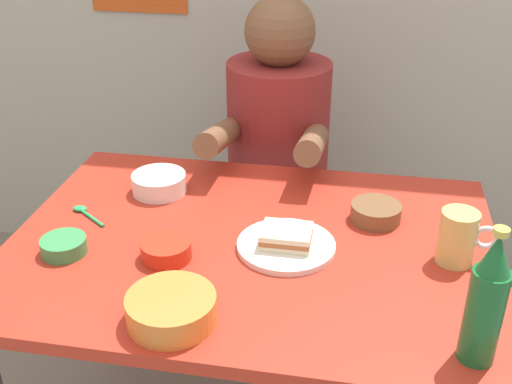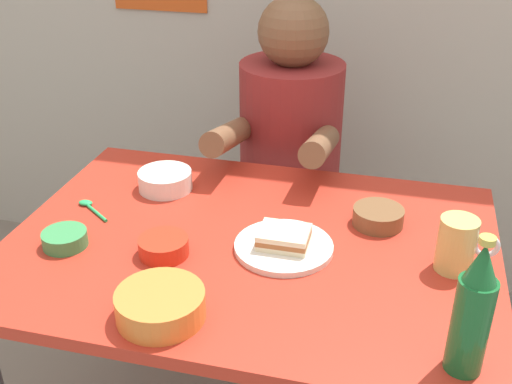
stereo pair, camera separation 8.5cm
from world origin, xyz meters
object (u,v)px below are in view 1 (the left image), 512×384
at_px(dining_table, 252,275).
at_px(plate_orange, 286,246).
at_px(sandwich, 286,236).
at_px(beer_bottle, 486,303).
at_px(stool, 276,239).
at_px(beer_mug, 459,238).
at_px(person_seated, 278,128).
at_px(rice_bowl_white, 159,182).

xyz_separation_m(dining_table, plate_orange, (0.08, -0.02, 0.10)).
distance_m(sandwich, beer_bottle, 0.47).
distance_m(dining_table, stool, 0.70).
bearing_deg(beer_mug, person_seated, 127.62).
bearing_deg(beer_bottle, rice_bowl_white, 146.20).
bearing_deg(plate_orange, stool, 100.11).
height_order(sandwich, beer_mug, beer_mug).
height_order(stool, rice_bowl_white, rice_bowl_white).
height_order(sandwich, beer_bottle, beer_bottle).
xyz_separation_m(dining_table, sandwich, (0.08, -0.02, 0.13)).
distance_m(dining_table, beer_bottle, 0.58).
xyz_separation_m(beer_bottle, rice_bowl_white, (-0.73, 0.49, -0.09)).
bearing_deg(plate_orange, sandwich, -153.43).
relative_size(person_seated, beer_bottle, 2.75).
distance_m(stool, person_seated, 0.42).
height_order(dining_table, beer_mug, beer_mug).
distance_m(plate_orange, sandwich, 0.02).
bearing_deg(dining_table, beer_mug, -0.47).
xyz_separation_m(stool, plate_orange, (0.12, -0.65, 0.40)).
distance_m(person_seated, rice_bowl_white, 0.49).
distance_m(beer_bottle, rice_bowl_white, 0.89).
distance_m(stool, rice_bowl_white, 0.65).
bearing_deg(beer_mug, stool, 127.12).
xyz_separation_m(person_seated, plate_orange, (0.12, -0.64, -0.02)).
bearing_deg(person_seated, beer_mug, -52.38).
height_order(plate_orange, sandwich, sandwich).
distance_m(plate_orange, beer_bottle, 0.48).
bearing_deg(person_seated, sandwich, -79.72).
distance_m(person_seated, sandwich, 0.65).
bearing_deg(stool, dining_table, -86.82).
relative_size(sandwich, beer_mug, 0.87).
height_order(stool, sandwich, sandwich).
xyz_separation_m(plate_orange, beer_mug, (0.36, 0.01, 0.05)).
relative_size(plate_orange, rice_bowl_white, 1.57).
distance_m(dining_table, person_seated, 0.63).
xyz_separation_m(stool, beer_bottle, (0.49, -0.93, 0.51)).
xyz_separation_m(beer_mug, rice_bowl_white, (-0.73, 0.19, -0.03)).
xyz_separation_m(person_seated, beer_mug, (0.48, -0.62, 0.03)).
relative_size(stool, plate_orange, 2.05).
bearing_deg(beer_bottle, person_seated, 117.90).
xyz_separation_m(dining_table, beer_bottle, (0.45, -0.30, 0.21)).
relative_size(sandwich, beer_bottle, 0.42).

